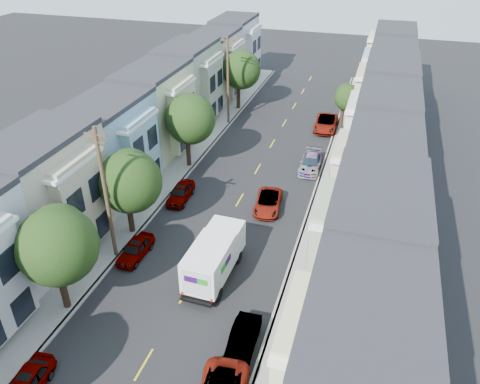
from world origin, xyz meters
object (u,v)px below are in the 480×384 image
Objects in this scene: tree_c at (129,182)px; parked_left_d at (181,193)px; tree_d at (189,119)px; tree_far_r at (347,98)px; fedex_truck at (214,256)px; parked_right_c at (311,163)px; utility_pole_far at (228,81)px; parked_left_c at (135,249)px; parked_right_b at (242,341)px; parked_right_d at (326,123)px; tree_e at (241,70)px; lead_sedan at (268,203)px; tree_b at (57,246)px; utility_pole_near at (106,196)px.

tree_c is 6.95m from parked_left_d.
tree_d is 1.33× the size of tree_far_r.
fedex_truck reaches higher than parked_left_d.
parked_right_c is (11.20, 2.81, -4.26)m from tree_d.
tree_far_r is at bearing 61.70° from tree_c.
utility_pole_far is 2.19× the size of parked_right_c.
parked_left_c is 1.00× the size of parked_right_b.
tree_c is at bearing -116.57° from parked_right_d.
tree_e is at bearing 90.00° from tree_c.
utility_pole_far is 2.21× the size of lead_sedan.
tree_c reaches higher than parked_right_b.
parked_left_d is 0.79× the size of parked_right_d.
tree_b is at bearing -111.80° from tree_far_r.
parked_left_c is at bearing 178.97° from fedex_truck.
parked_right_b is (11.20, -36.29, -4.35)m from tree_e.
tree_e reaches higher than parked_left_d.
utility_pole_far reaches higher than tree_far_r.
lead_sedan is 18.39m from parked_right_d.
tree_c is 0.69× the size of utility_pole_far.
lead_sedan is 11.72m from parked_left_c.
tree_c is at bearing 119.84° from parked_left_c.
tree_d reaches higher than parked_right_b.
parked_right_d is at bearing 8.13° from utility_pole_far.
fedex_truck is at bearing 0.83° from utility_pole_near.
tree_d is 14.89m from parked_left_c.
tree_b is at bearing -90.00° from tree_c.
utility_pole_far is (0.00, 26.00, 0.00)m from utility_pole_near.
fedex_truck is 1.58× the size of parked_right_b.
tree_c is 14.54m from parked_right_b.
tree_b is 1.33× the size of tree_far_r.
tree_d is 0.99× the size of tree_e.
fedex_truck reaches higher than parked_right_b.
parked_left_d is at bearing -76.85° from tree_d.
tree_c is at bearing -118.30° from tree_far_r.
tree_far_r is 29.76m from parked_left_c.
utility_pole_far is at bearing 89.99° from tree_d.
parked_right_b is 22.78m from parked_right_c.
tree_d is 16.32m from tree_e.
parked_right_b is (11.20, -5.38, -4.49)m from utility_pole_near.
tree_far_r reaches higher than fedex_truck.
lead_sedan is at bearing -67.39° from tree_e.
fedex_truck is at bearing -73.71° from utility_pole_far.
tree_e reaches higher than fedex_truck.
tree_b is 0.99× the size of tree_e.
parked_right_d reaches higher than parked_left_d.
tree_b is at bearing 178.29° from parked_right_b.
tree_b is 5.47m from utility_pole_near.
utility_pole_far reaches higher than parked_right_b.
tree_far_r is at bearing 44.42° from tree_d.
parked_right_c is at bearing -101.14° from tree_far_r.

